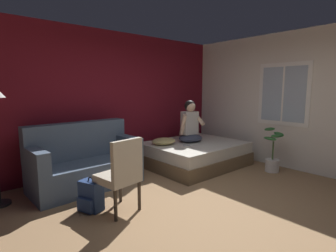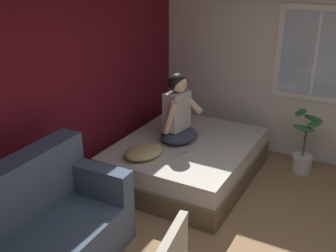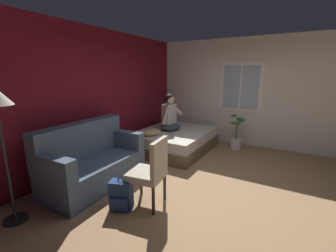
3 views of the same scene
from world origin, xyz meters
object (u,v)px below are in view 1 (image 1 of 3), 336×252
person_seated (190,125)px  backpack (91,196)px  couch (85,163)px  side_chair (121,173)px  cell_phone (187,145)px  throw_pillow (164,141)px  bed (194,154)px  potted_plant (273,156)px

person_seated → backpack: bearing=-165.1°
couch → side_chair: (-0.03, -1.21, 0.14)m
backpack → cell_phone: cell_phone is taller
side_chair → throw_pillow: (1.65, 1.12, 0.02)m
throw_pillow → bed: bearing=-22.2°
cell_phone → potted_plant: size_ratio=0.17×
person_seated → throw_pillow: bearing=167.8°
couch → potted_plant: bearing=-28.2°
throw_pillow → potted_plant: (1.44, -1.55, -0.25)m
couch → person_seated: (2.23, -0.22, 0.44)m
person_seated → throw_pillow: person_seated is taller
cell_phone → bed: bearing=127.7°
bed → backpack: bed is taller
couch → side_chair: couch is taller
cell_phone → person_seated: bearing=146.2°
backpack → potted_plant: potted_plant is taller
backpack → throw_pillow: throw_pillow is taller
person_seated → backpack: size_ratio=1.91×
couch → backpack: bearing=-109.1°
person_seated → potted_plant: 1.73m
bed → cell_phone: cell_phone is taller
person_seated → potted_plant: (0.83, -1.42, -0.53)m
cell_phone → potted_plant: potted_plant is taller
couch → side_chair: 1.22m
potted_plant → backpack: bearing=167.6°
throw_pillow → cell_phone: bearing=-50.3°
side_chair → cell_phone: size_ratio=6.81×
bed → potted_plant: bearing=-57.9°
side_chair → bed: bearing=20.8°
throw_pillow → side_chair: bearing=-145.7°
person_seated → cell_phone: 0.52m
side_chair → person_seated: 2.49m
bed → couch: bearing=171.3°
side_chair → throw_pillow: side_chair is taller
bed → person_seated: (-0.02, 0.12, 0.60)m
throw_pillow → cell_phone: 0.47m
couch → cell_phone: bearing=-13.0°
person_seated → potted_plant: person_seated is taller
couch → person_seated: 2.28m
couch → person_seated: person_seated is taller
couch → potted_plant: 3.47m
person_seated → cell_phone: person_seated is taller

